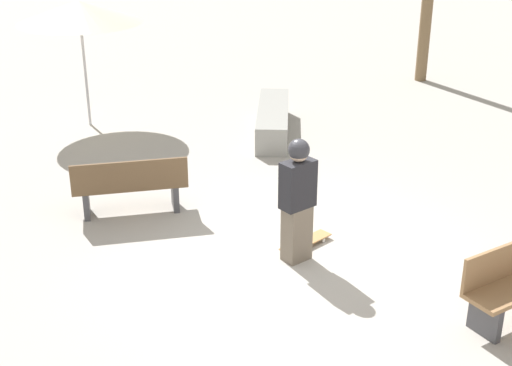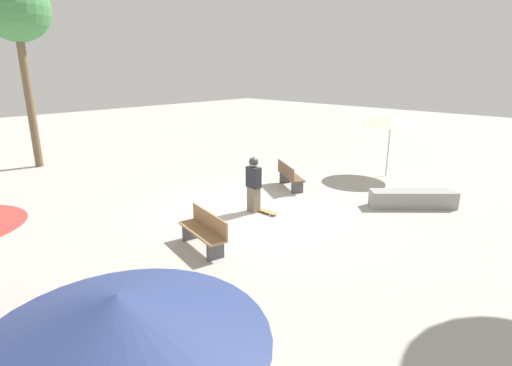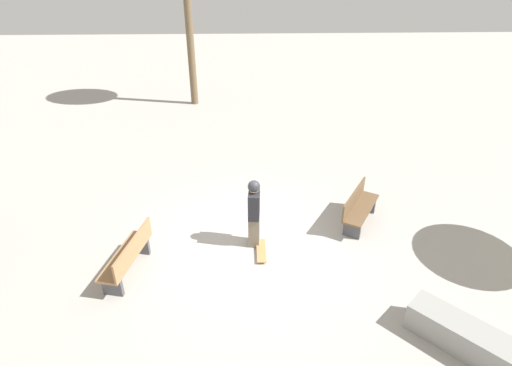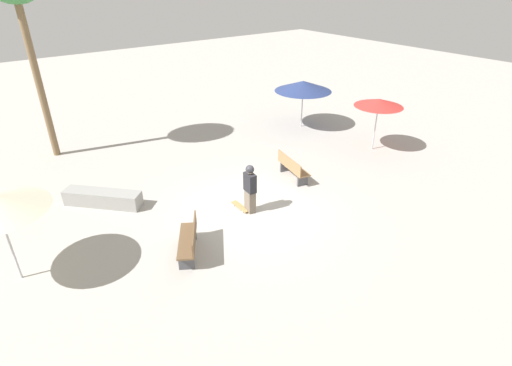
% 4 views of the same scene
% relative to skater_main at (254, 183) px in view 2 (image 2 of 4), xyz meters
% --- Properties ---
extents(ground_plane, '(60.00, 60.00, 0.00)m').
position_rel_skater_main_xyz_m(ground_plane, '(0.01, -0.01, -0.86)').
color(ground_plane, '#ADA8A0').
extents(skater_main, '(0.44, 0.27, 1.60)m').
position_rel_skater_main_xyz_m(skater_main, '(0.00, 0.00, 0.00)').
color(skater_main, '#726656').
rests_on(skater_main, ground_plane).
extents(skateboard, '(0.80, 0.21, 0.07)m').
position_rel_skater_main_xyz_m(skateboard, '(-0.34, -0.14, -0.80)').
color(skateboard, '#B7844C').
rests_on(skateboard, ground_plane).
extents(concrete_ledge, '(2.19, 2.11, 0.50)m').
position_rel_skater_main_xyz_m(concrete_ledge, '(-3.16, -3.54, -0.61)').
color(concrete_ledge, gray).
rests_on(concrete_ledge, ground_plane).
extents(bench_near, '(1.66, 0.76, 0.85)m').
position_rel_skater_main_xyz_m(bench_near, '(-0.87, 2.53, -0.44)').
color(bench_near, '#47474C').
rests_on(bench_near, ground_plane).
extents(bench_far, '(1.59, 1.22, 0.85)m').
position_rel_skater_main_xyz_m(bench_far, '(0.72, -2.52, -0.44)').
color(bench_far, '#47474C').
rests_on(bench_far, ground_plane).
extents(shade_umbrella_navy, '(2.63, 2.63, 2.19)m').
position_rel_skater_main_xyz_m(shade_umbrella_navy, '(-4.64, 6.48, 1.10)').
color(shade_umbrella_navy, '#B7B7BC').
rests_on(shade_umbrella_navy, ground_plane).
extents(shade_umbrella_cream, '(2.26, 2.26, 2.35)m').
position_rel_skater_main_xyz_m(shade_umbrella_cream, '(-0.96, -6.31, 1.29)').
color(shade_umbrella_cream, '#B7B7BC').
rests_on(shade_umbrella_cream, ground_plane).
extents(palm_tree_right, '(2.54, 2.54, 7.44)m').
position_rel_skater_main_xyz_m(palm_tree_right, '(10.25, 2.28, 5.20)').
color(palm_tree_right, brown).
rests_on(palm_tree_right, ground_plane).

